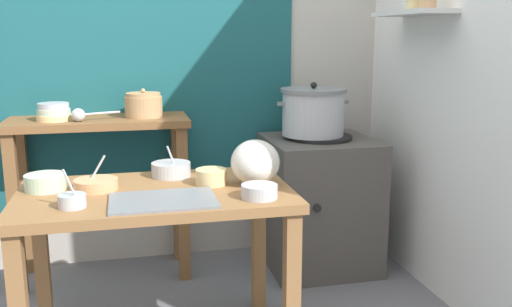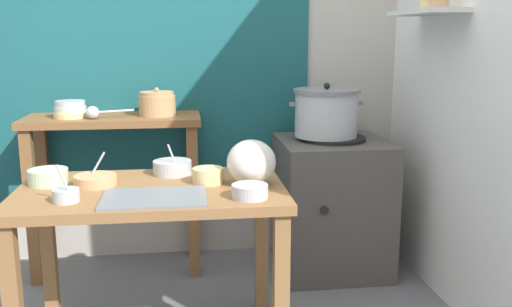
{
  "view_description": "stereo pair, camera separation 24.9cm",
  "coord_description": "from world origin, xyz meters",
  "px_view_note": "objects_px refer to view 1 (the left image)",
  "views": [
    {
      "loc": [
        -0.19,
        -2.27,
        1.33
      ],
      "look_at": [
        0.37,
        0.11,
        0.82
      ],
      "focal_mm": 39.23,
      "sensor_mm": 36.0,
      "label": 1
    },
    {
      "loc": [
        0.05,
        -2.31,
        1.33
      ],
      "look_at": [
        0.37,
        0.11,
        0.82
      ],
      "focal_mm": 39.23,
      "sensor_mm": 36.0,
      "label": 2
    }
  ],
  "objects_px": {
    "prep_table": "(156,216)",
    "serving_tray": "(163,200)",
    "steamer_pot": "(313,112)",
    "stove_block": "(319,202)",
    "prep_bowl_1": "(72,200)",
    "clay_pot": "(144,105)",
    "prep_bowl_4": "(211,176)",
    "back_shelf_table": "(100,158)",
    "prep_bowl_3": "(171,169)",
    "prep_bowl_0": "(45,182)",
    "prep_bowl_2": "(259,191)",
    "plastic_bag": "(255,162)",
    "ladle": "(80,115)",
    "prep_bowl_5": "(96,184)",
    "bowl_stack_enamel": "(54,112)"
  },
  "relations": [
    {
      "from": "bowl_stack_enamel",
      "to": "prep_bowl_2",
      "type": "height_order",
      "value": "bowl_stack_enamel"
    },
    {
      "from": "prep_bowl_2",
      "to": "prep_bowl_3",
      "type": "relative_size",
      "value": 0.82
    },
    {
      "from": "clay_pot",
      "to": "serving_tray",
      "type": "distance_m",
      "value": 1.07
    },
    {
      "from": "clay_pot",
      "to": "prep_bowl_2",
      "type": "bearing_deg",
      "value": -69.89
    },
    {
      "from": "stove_block",
      "to": "steamer_pot",
      "type": "relative_size",
      "value": 1.86
    },
    {
      "from": "stove_block",
      "to": "prep_table",
      "type": "bearing_deg",
      "value": -142.79
    },
    {
      "from": "steamer_pot",
      "to": "stove_block",
      "type": "bearing_deg",
      "value": -26.62
    },
    {
      "from": "prep_bowl_2",
      "to": "prep_bowl_5",
      "type": "bearing_deg",
      "value": 156.69
    },
    {
      "from": "steamer_pot",
      "to": "prep_bowl_0",
      "type": "relative_size",
      "value": 2.57
    },
    {
      "from": "steamer_pot",
      "to": "clay_pot",
      "type": "xyz_separation_m",
      "value": [
        -0.94,
        0.11,
        0.05
      ]
    },
    {
      "from": "prep_table",
      "to": "serving_tray",
      "type": "relative_size",
      "value": 2.75
    },
    {
      "from": "prep_bowl_0",
      "to": "prep_bowl_4",
      "type": "distance_m",
      "value": 0.67
    },
    {
      "from": "back_shelf_table",
      "to": "stove_block",
      "type": "xyz_separation_m",
      "value": [
        1.22,
        -0.13,
        -0.3
      ]
    },
    {
      "from": "prep_bowl_3",
      "to": "prep_bowl_5",
      "type": "xyz_separation_m",
      "value": [
        -0.32,
        -0.16,
        -0.01
      ]
    },
    {
      "from": "stove_block",
      "to": "prep_bowl_4",
      "type": "bearing_deg",
      "value": -136.32
    },
    {
      "from": "prep_bowl_1",
      "to": "prep_bowl_2",
      "type": "bearing_deg",
      "value": -2.98
    },
    {
      "from": "steamer_pot",
      "to": "prep_bowl_4",
      "type": "xyz_separation_m",
      "value": [
        -0.7,
        -0.72,
        -0.16
      ]
    },
    {
      "from": "plastic_bag",
      "to": "prep_bowl_0",
      "type": "xyz_separation_m",
      "value": [
        -0.85,
        0.11,
        -0.06
      ]
    },
    {
      "from": "stove_block",
      "to": "ladle",
      "type": "xyz_separation_m",
      "value": [
        -1.3,
        0.04,
        0.55
      ]
    },
    {
      "from": "prep_table",
      "to": "prep_bowl_3",
      "type": "height_order",
      "value": "prep_bowl_3"
    },
    {
      "from": "prep_table",
      "to": "bowl_stack_enamel",
      "type": "distance_m",
      "value": 1.02
    },
    {
      "from": "clay_pot",
      "to": "ladle",
      "type": "distance_m",
      "value": 0.34
    },
    {
      "from": "back_shelf_table",
      "to": "plastic_bag",
      "type": "relative_size",
      "value": 4.65
    },
    {
      "from": "stove_block",
      "to": "prep_bowl_3",
      "type": "height_order",
      "value": "prep_bowl_3"
    },
    {
      "from": "clay_pot",
      "to": "prep_bowl_3",
      "type": "xyz_separation_m",
      "value": [
        0.09,
        -0.65,
        -0.21
      ]
    },
    {
      "from": "prep_bowl_5",
      "to": "prep_bowl_1",
      "type": "bearing_deg",
      "value": -107.64
    },
    {
      "from": "prep_bowl_1",
      "to": "prep_bowl_3",
      "type": "xyz_separation_m",
      "value": [
        0.39,
        0.39,
        0.01
      ]
    },
    {
      "from": "clay_pot",
      "to": "bowl_stack_enamel",
      "type": "xyz_separation_m",
      "value": [
        -0.46,
        -0.03,
        -0.02
      ]
    },
    {
      "from": "prep_table",
      "to": "prep_bowl_0",
      "type": "xyz_separation_m",
      "value": [
        -0.43,
        0.1,
        0.15
      ]
    },
    {
      "from": "plastic_bag",
      "to": "prep_bowl_3",
      "type": "height_order",
      "value": "plastic_bag"
    },
    {
      "from": "prep_bowl_4",
      "to": "prep_bowl_5",
      "type": "height_order",
      "value": "prep_bowl_5"
    },
    {
      "from": "clay_pot",
      "to": "plastic_bag",
      "type": "bearing_deg",
      "value": -64.23
    },
    {
      "from": "back_shelf_table",
      "to": "prep_bowl_3",
      "type": "height_order",
      "value": "back_shelf_table"
    },
    {
      "from": "back_shelf_table",
      "to": "plastic_bag",
      "type": "distance_m",
      "value": 1.11
    },
    {
      "from": "clay_pot",
      "to": "prep_bowl_2",
      "type": "height_order",
      "value": "clay_pot"
    },
    {
      "from": "ladle",
      "to": "prep_bowl_5",
      "type": "bearing_deg",
      "value": -82.09
    },
    {
      "from": "serving_tray",
      "to": "prep_bowl_2",
      "type": "distance_m",
      "value": 0.37
    },
    {
      "from": "serving_tray",
      "to": "prep_bowl_4",
      "type": "height_order",
      "value": "prep_bowl_4"
    },
    {
      "from": "prep_bowl_0",
      "to": "prep_bowl_5",
      "type": "relative_size",
      "value": 0.93
    },
    {
      "from": "prep_bowl_1",
      "to": "clay_pot",
      "type": "bearing_deg",
      "value": 73.74
    },
    {
      "from": "plastic_bag",
      "to": "prep_bowl_1",
      "type": "relative_size",
      "value": 1.38
    },
    {
      "from": "clay_pot",
      "to": "ladle",
      "type": "bearing_deg",
      "value": -163.86
    },
    {
      "from": "steamer_pot",
      "to": "serving_tray",
      "type": "height_order",
      "value": "steamer_pot"
    },
    {
      "from": "prep_bowl_3",
      "to": "prep_bowl_5",
      "type": "relative_size",
      "value": 0.99
    },
    {
      "from": "serving_tray",
      "to": "prep_bowl_4",
      "type": "relative_size",
      "value": 3.05
    },
    {
      "from": "prep_bowl_0",
      "to": "bowl_stack_enamel",
      "type": "bearing_deg",
      "value": 92.79
    },
    {
      "from": "back_shelf_table",
      "to": "bowl_stack_enamel",
      "type": "bearing_deg",
      "value": -173.12
    },
    {
      "from": "stove_block",
      "to": "ladle",
      "type": "bearing_deg",
      "value": 178.45
    },
    {
      "from": "clay_pot",
      "to": "serving_tray",
      "type": "relative_size",
      "value": 0.51
    },
    {
      "from": "steamer_pot",
      "to": "prep_bowl_1",
      "type": "relative_size",
      "value": 2.81
    }
  ]
}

